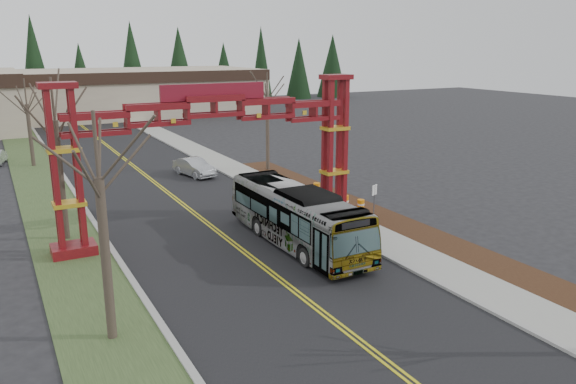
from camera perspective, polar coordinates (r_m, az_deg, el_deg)
road at (r=39.60m, az=-10.77°, el=-1.14°), size 12.00×110.00×0.02m
lane_line_left at (r=39.56m, az=-10.94°, el=-1.14°), size 0.12×100.00×0.01m
lane_line_right at (r=39.63m, az=-10.61°, el=-1.10°), size 0.12×100.00×0.01m
curb_right at (r=41.73m, az=-2.71°, el=0.01°), size 0.30×110.00×0.15m
sidewalk_right at (r=42.35m, az=-0.94°, el=0.24°), size 2.60×110.00×0.14m
landscape_strip at (r=32.05m, az=15.75°, el=-5.13°), size 2.60×50.00×0.12m
grass_median at (r=38.12m, az=-22.31°, el=-2.57°), size 4.00×110.00×0.08m
curb_left at (r=38.31m, az=-19.57°, el=-2.18°), size 0.30×110.00×0.15m
gateway_arch at (r=31.86m, az=-7.44°, el=6.19°), size 18.20×1.60×8.90m
retail_building_east at (r=94.13m, az=-15.30°, el=9.80°), size 38.00×20.30×7.00m
conifer_treeline at (r=104.21m, az=-22.29°, el=11.30°), size 116.10×5.60×13.00m
transit_bus at (r=30.51m, az=0.87°, el=-2.48°), size 2.79×11.63×3.23m
silver_sedan at (r=47.64m, az=-9.51°, el=2.50°), size 2.59×4.80×1.50m
bare_tree_median_near at (r=20.46m, az=-18.67°, el=1.27°), size 3.52×3.52×8.49m
bare_tree_median_mid at (r=32.73m, az=-22.60°, el=6.61°), size 3.49×3.49×9.01m
bare_tree_median_far at (r=55.13m, az=-25.02°, el=8.04°), size 3.42×3.42×7.85m
bare_tree_right_far at (r=48.34m, az=-2.13°, el=9.56°), size 3.14×3.14×8.46m
street_sign at (r=35.02m, az=8.77°, el=-0.32°), size 0.50×0.25×2.31m
barrel_south at (r=36.97m, az=7.40°, el=-1.43°), size 0.48×0.48×0.88m
barrel_mid at (r=37.15m, az=5.74°, el=-1.15°), size 0.58×0.58×1.08m
barrel_north at (r=41.05m, az=2.93°, el=0.31°), size 0.49×0.49×0.91m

